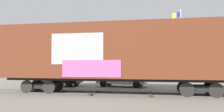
# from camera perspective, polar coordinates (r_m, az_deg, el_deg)

# --- Properties ---
(ground_plane) EXTENTS (260.00, 260.00, 0.00)m
(ground_plane) POSITION_cam_1_polar(r_m,az_deg,el_deg) (15.12, 5.80, -10.00)
(ground_plane) COLOR slate
(track) EXTENTS (59.98, 5.24, 0.08)m
(track) POSITION_cam_1_polar(r_m,az_deg,el_deg) (15.38, -2.72, -9.74)
(track) COLOR #4C4742
(track) RESTS_ON ground_plane
(freight_car) EXTENTS (16.17, 3.93, 5.07)m
(freight_car) POSITION_cam_1_polar(r_m,az_deg,el_deg) (15.09, 0.98, 1.00)
(freight_car) COLOR #5B2B19
(freight_car) RESTS_ON ground_plane
(flagpole) EXTENTS (0.90, 0.98, 8.45)m
(flagpole) POSITION_cam_1_polar(r_m,az_deg,el_deg) (26.15, 17.51, 4.50)
(flagpole) COLOR silver
(flagpole) RESTS_ON ground_plane
(hillside) EXTENTS (110.98, 29.30, 14.40)m
(hillside) POSITION_cam_1_polar(r_m,az_deg,el_deg) (79.18, 6.55, -0.44)
(hillside) COLOR silver
(hillside) RESTS_ON ground_plane
(parked_car_black) EXTENTS (4.33, 2.28, 1.78)m
(parked_car_black) POSITION_cam_1_polar(r_m,az_deg,el_deg) (21.45, -13.92, -5.33)
(parked_car_black) COLOR black
(parked_car_black) RESTS_ON ground_plane
(parked_car_silver) EXTENTS (4.79, 2.60, 1.63)m
(parked_car_silver) POSITION_cam_1_polar(r_m,az_deg,el_deg) (20.17, 2.44, -5.81)
(parked_car_silver) COLOR #B7BABF
(parked_car_silver) RESTS_ON ground_plane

